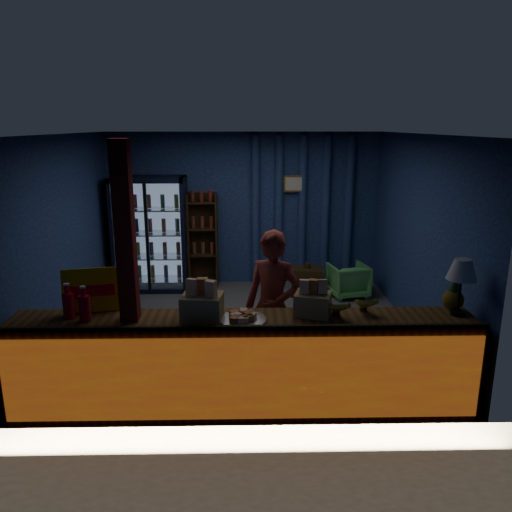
{
  "coord_description": "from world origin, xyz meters",
  "views": [
    {
      "loc": [
        0.03,
        -6.28,
        2.72
      ],
      "look_at": [
        0.16,
        -0.2,
        1.11
      ],
      "focal_mm": 35.0,
      "sensor_mm": 36.0,
      "label": 1
    }
  ],
  "objects_px": {
    "pastry_tray": "(243,318)",
    "table_lamp": "(462,272)",
    "shopkeeper": "(273,308)",
    "green_chair": "(348,280)"
  },
  "relations": [
    {
      "from": "pastry_tray",
      "to": "table_lamp",
      "type": "relative_size",
      "value": 0.82
    },
    {
      "from": "shopkeeper",
      "to": "table_lamp",
      "type": "xyz_separation_m",
      "value": [
        1.74,
        -0.56,
        0.55
      ]
    },
    {
      "from": "shopkeeper",
      "to": "pastry_tray",
      "type": "distance_m",
      "value": 0.75
    },
    {
      "from": "green_chair",
      "to": "pastry_tray",
      "type": "height_order",
      "value": "pastry_tray"
    },
    {
      "from": "table_lamp",
      "to": "green_chair",
      "type": "bearing_deg",
      "value": 96.38
    },
    {
      "from": "pastry_tray",
      "to": "shopkeeper",
      "type": "bearing_deg",
      "value": 64.88
    },
    {
      "from": "green_chair",
      "to": "table_lamp",
      "type": "bearing_deg",
      "value": 84.44
    },
    {
      "from": "shopkeeper",
      "to": "green_chair",
      "type": "bearing_deg",
      "value": 86.14
    },
    {
      "from": "table_lamp",
      "to": "pastry_tray",
      "type": "bearing_deg",
      "value": -177.01
    },
    {
      "from": "pastry_tray",
      "to": "table_lamp",
      "type": "distance_m",
      "value": 2.09
    }
  ]
}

